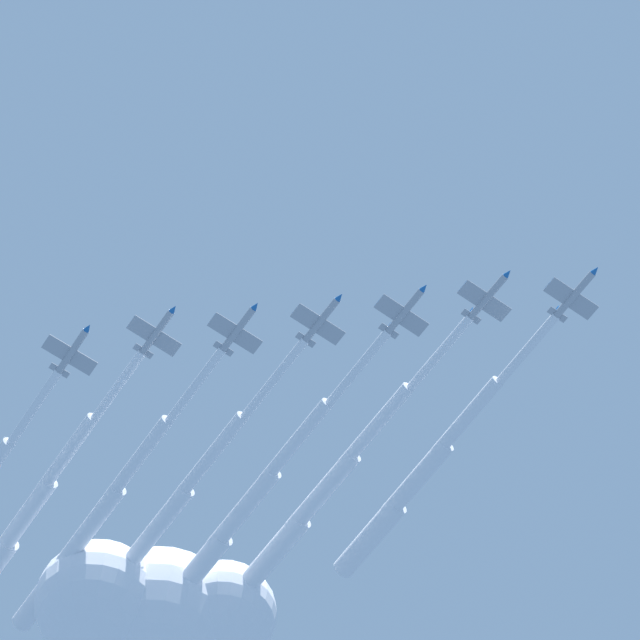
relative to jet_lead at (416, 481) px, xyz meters
name	(u,v)px	position (x,y,z in m)	size (l,w,h in m)	color
jet_lead	(416,481)	(0.00, 0.00, 0.00)	(29.30, 62.49, 3.76)	#9EA3AD
jet_port_inner	(321,495)	(-4.87, 14.97, 2.26)	(30.49, 68.22, 3.69)	#9EA3AD
jet_starboard_inner	(242,512)	(-10.17, 26.82, 0.53)	(31.10, 69.21, 3.77)	#9EA3AD
jet_port_mid	(154,533)	(-14.76, 41.24, 0.59)	(32.71, 74.12, 3.72)	#9EA3AD
jet_starboard_mid	(90,529)	(-21.24, 49.42, 0.63)	(31.45, 69.47, 3.75)	#9EA3AD
jet_port_outer	(25,519)	(-27.80, 58.19, 2.63)	(30.11, 65.73, 3.80)	#9EA3AD
cloud_puff	(161,627)	(2.59, 53.07, 2.07)	(44.54, 34.01, 29.74)	white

